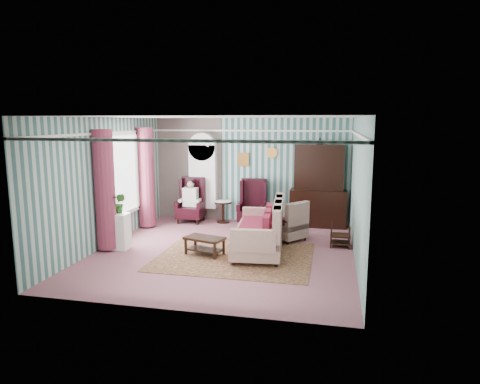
% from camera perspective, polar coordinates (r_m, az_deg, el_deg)
% --- Properties ---
extents(floor, '(6.00, 6.00, 0.00)m').
position_cam_1_polar(floor, '(9.44, -2.06, -7.93)').
color(floor, '#995964').
rests_on(floor, ground).
extents(room_shell, '(5.53, 6.02, 2.91)m').
position_cam_1_polar(room_shell, '(9.38, -5.54, 4.44)').
color(room_shell, '#36635F').
rests_on(room_shell, ground).
extents(bookcase, '(0.80, 0.28, 2.24)m').
position_cam_1_polar(bookcase, '(12.23, -4.95, 1.46)').
color(bookcase, silver).
rests_on(bookcase, floor).
extents(dresser_hutch, '(1.50, 0.56, 2.36)m').
position_cam_1_polar(dresser_hutch, '(11.57, 10.44, 1.17)').
color(dresser_hutch, black).
rests_on(dresser_hutch, floor).
extents(wingback_left, '(0.76, 0.80, 1.25)m').
position_cam_1_polar(wingback_left, '(12.02, -6.60, -1.11)').
color(wingback_left, black).
rests_on(wingback_left, floor).
extents(wingback_right, '(0.76, 0.80, 1.25)m').
position_cam_1_polar(wingback_right, '(11.58, 1.63, -1.45)').
color(wingback_right, black).
rests_on(wingback_right, floor).
extents(seated_woman, '(0.44, 0.40, 1.18)m').
position_cam_1_polar(seated_woman, '(12.03, -6.60, -1.27)').
color(seated_woman, white).
rests_on(seated_woman, floor).
extents(round_side_table, '(0.50, 0.50, 0.60)m').
position_cam_1_polar(round_side_table, '(11.97, -2.25, -2.68)').
color(round_side_table, black).
rests_on(round_side_table, floor).
extents(nest_table, '(0.45, 0.38, 0.54)m').
position_cam_1_polar(nest_table, '(9.96, 13.22, -5.63)').
color(nest_table, black).
rests_on(nest_table, floor).
extents(plant_stand, '(0.55, 0.35, 0.80)m').
position_cam_1_polar(plant_stand, '(9.92, -16.13, -5.04)').
color(plant_stand, white).
rests_on(plant_stand, floor).
extents(rug, '(3.20, 2.60, 0.01)m').
position_cam_1_polar(rug, '(9.10, -0.68, -8.57)').
color(rug, '#4C2019').
rests_on(rug, floor).
extents(sofa, '(1.32, 2.36, 1.05)m').
position_cam_1_polar(sofa, '(9.33, 2.50, -4.79)').
color(sofa, beige).
rests_on(sofa, floor).
extents(floral_armchair, '(1.12, 1.12, 0.88)m').
position_cam_1_polar(floral_armchair, '(10.26, 6.40, -4.00)').
color(floral_armchair, '#C0BC95').
rests_on(floral_armchair, floor).
extents(coffee_table, '(0.91, 0.66, 0.39)m').
position_cam_1_polar(coffee_table, '(9.18, -4.73, -7.20)').
color(coffee_table, black).
rests_on(coffee_table, floor).
extents(potted_plant_a, '(0.42, 0.37, 0.43)m').
position_cam_1_polar(potted_plant_a, '(9.74, -16.70, -1.62)').
color(potted_plant_a, '#1A531B').
rests_on(potted_plant_a, plant_stand).
extents(potted_plant_b, '(0.26, 0.21, 0.45)m').
position_cam_1_polar(potted_plant_b, '(9.82, -15.72, -1.45)').
color(potted_plant_b, '#184C17').
rests_on(potted_plant_b, plant_stand).
extents(potted_plant_c, '(0.26, 0.26, 0.39)m').
position_cam_1_polar(potted_plant_c, '(9.95, -16.62, -1.50)').
color(potted_plant_c, '#22571B').
rests_on(potted_plant_c, plant_stand).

